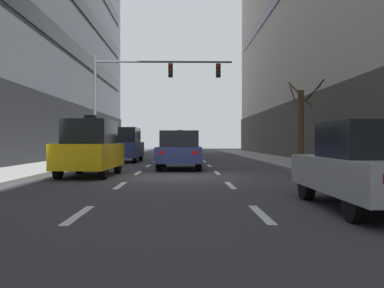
{
  "coord_description": "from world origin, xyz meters",
  "views": [
    {
      "loc": [
        0.22,
        -15.61,
        1.27
      ],
      "look_at": [
        0.75,
        10.56,
        1.1
      ],
      "focal_mm": 41.28,
      "sensor_mm": 36.0,
      "label": 1
    }
  ],
  "objects_px": {
    "taxi_driving_0": "(180,143)",
    "car_driving_4": "(180,147)",
    "car_driving_3": "(125,145)",
    "car_parked_0": "(370,166)",
    "traffic_signal_0": "(143,85)",
    "car_driving_1": "(180,150)",
    "street_tree_0": "(301,124)",
    "pedestrian_0": "(338,147)",
    "taxi_driving_2": "(90,148)"
  },
  "relations": [
    {
      "from": "taxi_driving_0",
      "to": "car_driving_4",
      "type": "xyz_separation_m",
      "value": [
        0.09,
        -14.33,
        -0.26
      ]
    },
    {
      "from": "car_driving_3",
      "to": "car_driving_4",
      "type": "distance_m",
      "value": 4.93
    },
    {
      "from": "car_parked_0",
      "to": "traffic_signal_0",
      "type": "bearing_deg",
      "value": 107.34
    },
    {
      "from": "car_parked_0",
      "to": "traffic_signal_0",
      "type": "height_order",
      "value": "traffic_signal_0"
    },
    {
      "from": "taxi_driving_0",
      "to": "car_driving_3",
      "type": "relative_size",
      "value": 1.06
    },
    {
      "from": "car_driving_1",
      "to": "traffic_signal_0",
      "type": "distance_m",
      "value": 8.33
    },
    {
      "from": "traffic_signal_0",
      "to": "street_tree_0",
      "type": "distance_m",
      "value": 10.33
    },
    {
      "from": "car_driving_3",
      "to": "pedestrian_0",
      "type": "bearing_deg",
      "value": -55.56
    },
    {
      "from": "taxi_driving_0",
      "to": "car_driving_1",
      "type": "relative_size",
      "value": 1.0
    },
    {
      "from": "pedestrian_0",
      "to": "street_tree_0",
      "type": "bearing_deg",
      "value": 84.51
    },
    {
      "from": "taxi_driving_2",
      "to": "taxi_driving_0",
      "type": "bearing_deg",
      "value": 83.96
    },
    {
      "from": "car_driving_1",
      "to": "car_parked_0",
      "type": "xyz_separation_m",
      "value": [
        3.61,
        -11.87,
        -0.05
      ]
    },
    {
      "from": "car_parked_0",
      "to": "street_tree_0",
      "type": "xyz_separation_m",
      "value": [
        2.24,
        13.08,
        1.28
      ]
    },
    {
      "from": "pedestrian_0",
      "to": "car_driving_3",
      "type": "bearing_deg",
      "value": 124.44
    },
    {
      "from": "taxi_driving_0",
      "to": "car_driving_3",
      "type": "distance_m",
      "value": 18.29
    },
    {
      "from": "car_driving_3",
      "to": "street_tree_0",
      "type": "xyz_separation_m",
      "value": [
        9.2,
        -5.55,
        1.04
      ]
    },
    {
      "from": "traffic_signal_0",
      "to": "street_tree_0",
      "type": "xyz_separation_m",
      "value": [
        8.14,
        -5.79,
        -2.64
      ]
    },
    {
      "from": "taxi_driving_2",
      "to": "street_tree_0",
      "type": "relative_size",
      "value": 1.05
    },
    {
      "from": "car_driving_3",
      "to": "car_parked_0",
      "type": "distance_m",
      "value": 19.89
    },
    {
      "from": "car_driving_3",
      "to": "car_parked_0",
      "type": "bearing_deg",
      "value": -69.52
    },
    {
      "from": "car_driving_1",
      "to": "traffic_signal_0",
      "type": "xyz_separation_m",
      "value": [
        -2.29,
        7.01,
        3.87
      ]
    },
    {
      "from": "pedestrian_0",
      "to": "car_driving_4",
      "type": "bearing_deg",
      "value": 108.09
    },
    {
      "from": "car_driving_4",
      "to": "street_tree_0",
      "type": "relative_size",
      "value": 1.14
    },
    {
      "from": "taxi_driving_0",
      "to": "car_driving_3",
      "type": "height_order",
      "value": "taxi_driving_0"
    },
    {
      "from": "car_driving_1",
      "to": "street_tree_0",
      "type": "height_order",
      "value": "street_tree_0"
    },
    {
      "from": "taxi_driving_0",
      "to": "car_driving_3",
      "type": "bearing_deg",
      "value": -99.99
    },
    {
      "from": "car_driving_1",
      "to": "car_driving_4",
      "type": "relative_size",
      "value": 1.0
    },
    {
      "from": "pedestrian_0",
      "to": "taxi_driving_2",
      "type": "bearing_deg",
      "value": 167.85
    },
    {
      "from": "car_driving_4",
      "to": "street_tree_0",
      "type": "bearing_deg",
      "value": -57.28
    },
    {
      "from": "car_driving_1",
      "to": "car_driving_3",
      "type": "bearing_deg",
      "value": 116.35
    },
    {
      "from": "car_driving_3",
      "to": "pedestrian_0",
      "type": "height_order",
      "value": "car_driving_3"
    },
    {
      "from": "car_parked_0",
      "to": "street_tree_0",
      "type": "distance_m",
      "value": 13.34
    },
    {
      "from": "car_driving_4",
      "to": "traffic_signal_0",
      "type": "xyz_separation_m",
      "value": [
        -2.2,
        -3.45,
        3.88
      ]
    },
    {
      "from": "traffic_signal_0",
      "to": "street_tree_0",
      "type": "bearing_deg",
      "value": -35.45
    },
    {
      "from": "taxi_driving_0",
      "to": "car_driving_4",
      "type": "distance_m",
      "value": 14.33
    },
    {
      "from": "pedestrian_0",
      "to": "car_driving_1",
      "type": "bearing_deg",
      "value": 132.36
    },
    {
      "from": "taxi_driving_2",
      "to": "car_parked_0",
      "type": "bearing_deg",
      "value": -49.51
    },
    {
      "from": "car_driving_1",
      "to": "car_parked_0",
      "type": "relative_size",
      "value": 1.07
    },
    {
      "from": "street_tree_0",
      "to": "pedestrian_0",
      "type": "xyz_separation_m",
      "value": [
        -0.66,
        -6.9,
        -1.0
      ]
    },
    {
      "from": "car_driving_1",
      "to": "taxi_driving_2",
      "type": "bearing_deg",
      "value": -129.62
    },
    {
      "from": "taxi_driving_2",
      "to": "street_tree_0",
      "type": "distance_m",
      "value": 10.45
    },
    {
      "from": "taxi_driving_0",
      "to": "car_driving_4",
      "type": "relative_size",
      "value": 1.0
    },
    {
      "from": "taxi_driving_2",
      "to": "car_driving_1",
      "type": "bearing_deg",
      "value": 50.38
    },
    {
      "from": "car_driving_1",
      "to": "car_parked_0",
      "type": "distance_m",
      "value": 12.41
    },
    {
      "from": "taxi_driving_2",
      "to": "car_driving_4",
      "type": "bearing_deg",
      "value": 77.7
    },
    {
      "from": "taxi_driving_0",
      "to": "car_driving_1",
      "type": "distance_m",
      "value": 24.79
    },
    {
      "from": "car_driving_1",
      "to": "car_driving_3",
      "type": "xyz_separation_m",
      "value": [
        -3.35,
        6.77,
        0.19
      ]
    },
    {
      "from": "taxi_driving_2",
      "to": "traffic_signal_0",
      "type": "bearing_deg",
      "value": 85.15
    },
    {
      "from": "car_driving_4",
      "to": "street_tree_0",
      "type": "distance_m",
      "value": 11.06
    },
    {
      "from": "pedestrian_0",
      "to": "traffic_signal_0",
      "type": "bearing_deg",
      "value": 120.49
    }
  ]
}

